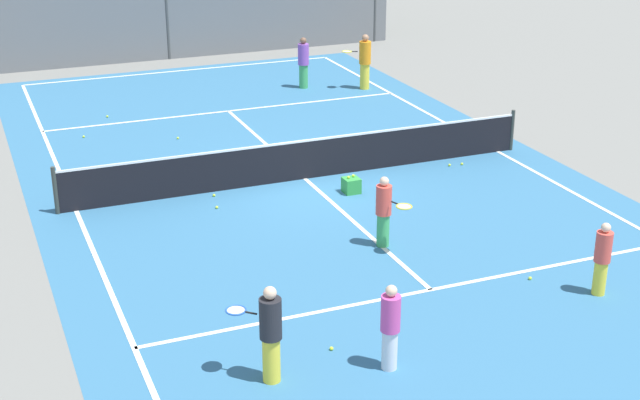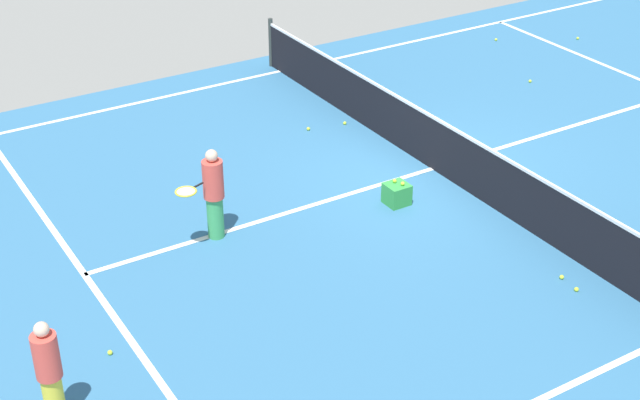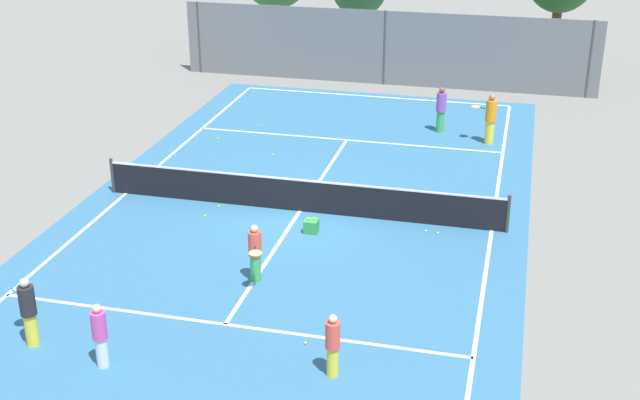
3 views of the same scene
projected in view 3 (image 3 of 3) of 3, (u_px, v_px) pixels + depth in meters
name	position (u px, v px, depth m)	size (l,w,h in m)	color
ground_plane	(300.00, 211.00, 24.72)	(80.00, 80.00, 0.00)	slate
court_surface	(300.00, 211.00, 24.72)	(13.00, 25.00, 0.01)	teal
tennis_net	(300.00, 195.00, 24.51)	(11.90, 0.10, 1.10)	#333833
perimeter_fence	(385.00, 48.00, 36.55)	(18.00, 0.12, 3.20)	slate
player_0	(441.00, 109.00, 30.93)	(0.36, 0.36, 1.69)	#3FA559
player_1	(255.00, 252.00, 20.57)	(0.56, 0.90, 1.50)	#3FA559
player_2	(100.00, 335.00, 17.26)	(0.31, 0.31, 1.46)	silver
player_3	(333.00, 345.00, 16.97)	(0.30, 0.30, 1.41)	yellow
player_4	(28.00, 311.00, 17.96)	(0.83, 0.80, 1.62)	yellow
player_5	(490.00, 118.00, 29.73)	(0.96, 0.62, 1.81)	yellow
ball_crate	(311.00, 226.00, 23.36)	(0.37, 0.37, 0.43)	green
tennis_ball_0	(426.00, 231.00, 23.41)	(0.07, 0.07, 0.07)	#CCE533
tennis_ball_1	(258.00, 126.00, 31.83)	(0.07, 0.07, 0.07)	#CCE533
tennis_ball_2	(219.00, 206.00, 24.96)	(0.07, 0.07, 0.07)	#CCE533
tennis_ball_3	(218.00, 138.00, 30.49)	(0.07, 0.07, 0.07)	#CCE533
tennis_ball_4	(273.00, 154.00, 28.97)	(0.07, 0.07, 0.07)	#CCE533
tennis_ball_5	(205.00, 216.00, 24.33)	(0.07, 0.07, 0.07)	#CCE533
tennis_ball_6	(438.00, 233.00, 23.29)	(0.07, 0.07, 0.07)	#CCE533
tennis_ball_7	(95.00, 339.00, 18.43)	(0.07, 0.07, 0.07)	#CCE533
tennis_ball_8	(305.00, 343.00, 18.28)	(0.07, 0.07, 0.07)	#CCE533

